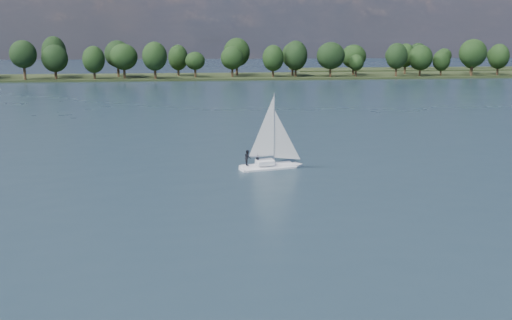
% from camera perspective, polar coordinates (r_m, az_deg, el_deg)
% --- Properties ---
extents(ground, '(700.00, 700.00, 0.00)m').
position_cam_1_polar(ground, '(121.12, -4.83, 4.92)').
color(ground, '#233342').
rests_on(ground, ground).
extents(far_shore, '(660.00, 40.00, 1.50)m').
position_cam_1_polar(far_shore, '(232.64, -6.12, 8.20)').
color(far_shore, black).
rests_on(far_shore, ground).
extents(far_shore_back, '(220.00, 30.00, 1.40)m').
position_cam_1_polar(far_shore_back, '(325.59, 23.40, 8.33)').
color(far_shore_back, black).
rests_on(far_shore_back, ground).
extents(sailboat, '(7.19, 3.52, 9.12)m').
position_cam_1_polar(sailboat, '(65.43, 1.23, 1.29)').
color(sailboat, white).
rests_on(sailboat, ground).
extents(treeline, '(562.89, 73.99, 18.63)m').
position_cam_1_polar(treeline, '(229.23, -12.27, 9.98)').
color(treeline, black).
rests_on(treeline, ground).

